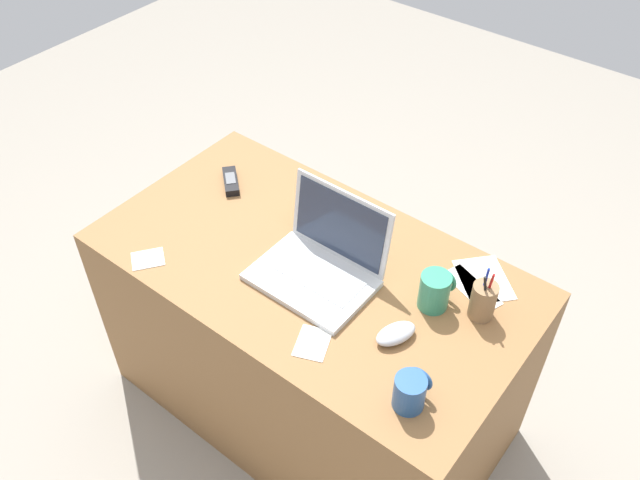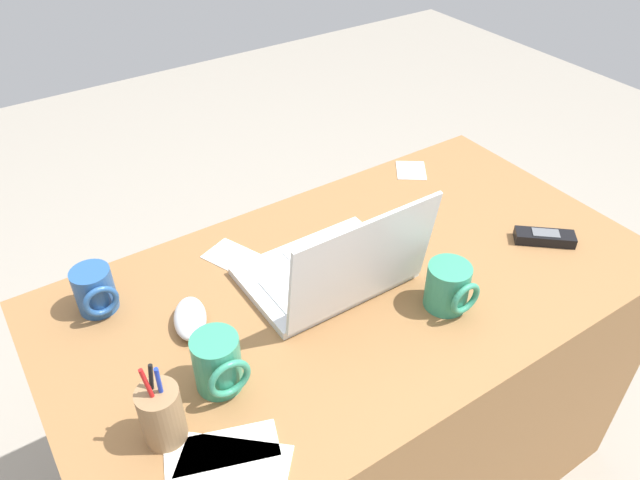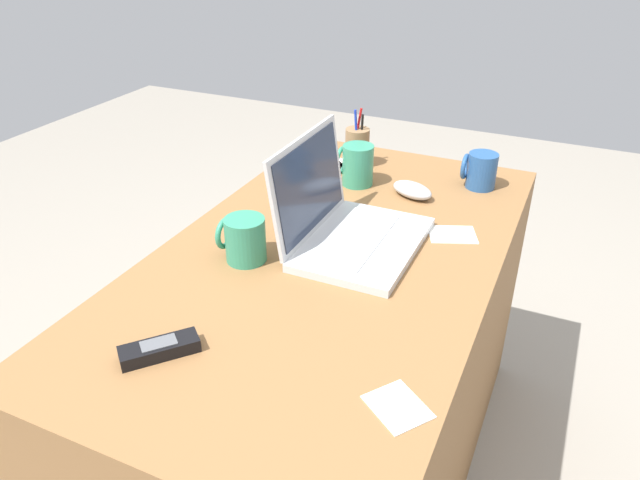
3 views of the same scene
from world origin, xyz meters
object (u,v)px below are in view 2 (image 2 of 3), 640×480
object	(u,v)px
computer_mouse	(190,318)
coffee_mug_spare	(449,287)
pen_holder	(162,414)
coffee_mug_white	(218,364)
cordless_phone	(545,237)
coffee_mug_tall	(95,291)
laptop	(335,269)

from	to	relation	value
computer_mouse	coffee_mug_spare	world-z (taller)	coffee_mug_spare
coffee_mug_spare	pen_holder	world-z (taller)	pen_holder
coffee_mug_white	cordless_phone	xyz separation A→B (m)	(-0.79, 0.04, -0.04)
computer_mouse	coffee_mug_tall	xyz separation A→B (m)	(0.13, -0.14, 0.03)
laptop	coffee_mug_spare	distance (m)	0.23
laptop	computer_mouse	distance (m)	0.30
coffee_mug_tall	pen_holder	distance (m)	0.35
computer_mouse	coffee_mug_white	bearing A→B (deg)	106.38
computer_mouse	pen_holder	distance (m)	0.25
laptop	pen_holder	size ratio (longest dim) A/B	1.99
laptop	coffee_mug_white	bearing A→B (deg)	17.68
computer_mouse	pen_holder	world-z (taller)	pen_holder
cordless_phone	coffee_mug_white	bearing A→B (deg)	-2.86
laptop	coffee_mug_white	xyz separation A→B (m)	(0.31, 0.10, 0.01)
coffee_mug_tall	coffee_mug_spare	world-z (taller)	coffee_mug_spare
laptop	cordless_phone	bearing A→B (deg)	163.98
laptop	pen_holder	xyz separation A→B (m)	(0.43, 0.14, 0.01)
computer_mouse	coffee_mug_tall	world-z (taller)	coffee_mug_tall
cordless_phone	pen_holder	size ratio (longest dim) A/B	0.77
computer_mouse	cordless_phone	bearing A→B (deg)	-172.78
coffee_mug_white	coffee_mug_spare	distance (m)	0.47
laptop	coffee_mug_white	distance (m)	0.33
coffee_mug_tall	coffee_mug_spare	distance (m)	0.69
cordless_phone	pen_holder	world-z (taller)	pen_holder
laptop	pen_holder	distance (m)	0.45
coffee_mug_tall	pen_holder	world-z (taller)	pen_holder
coffee_mug_spare	pen_holder	xyz separation A→B (m)	(0.58, -0.02, 0.01)
computer_mouse	coffee_mug_white	world-z (taller)	coffee_mug_white
cordless_phone	pen_holder	bearing A→B (deg)	0.32
computer_mouse	coffee_mug_spare	size ratio (longest dim) A/B	1.18
laptop	computer_mouse	size ratio (longest dim) A/B	2.90
coffee_mug_spare	pen_holder	bearing A→B (deg)	-2.44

